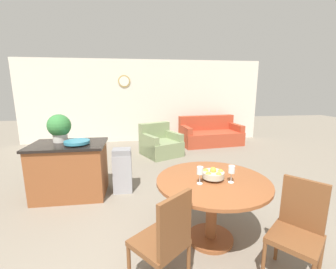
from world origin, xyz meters
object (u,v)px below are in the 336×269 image
wine_glass_left (200,171)px  kitchen_island (70,170)px  dining_chair_near_right (298,227)px  dining_table (212,194)px  potted_plant (59,127)px  dining_chair_near_left (165,238)px  armchair (160,144)px  fruit_bowl (213,174)px  trash_bin (122,170)px  couch (210,135)px  wine_glass_right (232,170)px  teal_bowl (77,142)px

wine_glass_left → kitchen_island: (-1.79, 1.53, -0.46)m
kitchen_island → dining_chair_near_right: bearing=-38.8°
dining_table → potted_plant: 2.71m
dining_chair_near_left → armchair: dining_chair_near_left is taller
fruit_bowl → potted_plant: potted_plant is taller
fruit_bowl → trash_bin: 1.90m
trash_bin → couch: (2.61, 3.06, -0.08)m
kitchen_island → couch: bearing=41.8°
wine_glass_left → couch: bearing=70.0°
potted_plant → dining_chair_near_right: bearing=-39.0°
kitchen_island → armchair: kitchen_island is taller
dining_chair_near_right → trash_bin: size_ratio=1.25×
fruit_bowl → kitchen_island: fruit_bowl is taller
fruit_bowl → trash_bin: bearing=127.1°
dining_table → dining_chair_near_right: dining_chair_near_right is taller
dining_chair_near_right → wine_glass_left: 1.04m
potted_plant → trash_bin: bearing=-6.2°
dining_chair_near_right → potted_plant: bearing=11.8°
wine_glass_left → kitchen_island: wine_glass_left is taller
wine_glass_right → kitchen_island: wine_glass_right is taller
kitchen_island → dining_table: bearing=-36.3°
fruit_bowl → kitchen_island: (-1.97, 1.44, -0.38)m
trash_bin → teal_bowl: bearing=-167.8°
dining_chair_near_right → teal_bowl: size_ratio=2.45×
trash_bin → armchair: armchair is taller
fruit_bowl → trash_bin: (-1.11, 1.47, -0.46)m
potted_plant → fruit_bowl: bearing=-36.7°
wine_glass_right → teal_bowl: size_ratio=0.50×
potted_plant → couch: size_ratio=0.23×
dining_table → couch: bearing=71.7°
kitchen_island → armchair: bearing=50.8°
fruit_bowl → armchair: bearing=93.6°
dining_table → potted_plant: size_ratio=2.79×
teal_bowl → potted_plant: potted_plant is taller
dining_table → armchair: size_ratio=1.06×
dining_chair_near_left → potted_plant: 2.73m
trash_bin → fruit_bowl: bearing=-52.9°
fruit_bowl → teal_bowl: bearing=143.5°
wine_glass_left → wine_glass_right: 0.35m
fruit_bowl → couch: bearing=71.7°
couch → armchair: couch is taller
kitchen_island → trash_bin: kitchen_island is taller
dining_chair_near_left → trash_bin: (-0.48, 2.09, -0.15)m
dining_chair_near_right → kitchen_island: dining_chair_near_right is taller
dining_chair_near_left → dining_table: bearing=5.0°
fruit_bowl → teal_bowl: (-1.79, 1.33, 0.11)m
dining_table → teal_bowl: bearing=143.5°
fruit_bowl → couch: fruit_bowl is taller
teal_bowl → armchair: size_ratio=0.32×
kitchen_island → trash_bin: bearing=2.2°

